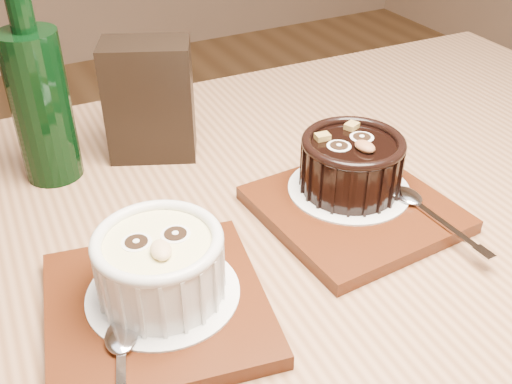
% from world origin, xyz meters
% --- Properties ---
extents(table, '(1.23, 0.84, 0.75)m').
position_xyz_m(table, '(-0.18, -0.01, 0.66)').
color(table, brown).
rests_on(table, ground).
extents(tray_left, '(0.21, 0.21, 0.01)m').
position_xyz_m(tray_left, '(-0.32, -0.04, 0.76)').
color(tray_left, '#4B1F0C').
rests_on(tray_left, table).
extents(doily_left, '(0.13, 0.13, 0.00)m').
position_xyz_m(doily_left, '(-0.31, -0.04, 0.77)').
color(doily_left, white).
rests_on(doily_left, tray_left).
extents(ramekin_white, '(0.11, 0.11, 0.06)m').
position_xyz_m(ramekin_white, '(-0.31, -0.04, 0.80)').
color(ramekin_white, silver).
rests_on(ramekin_white, doily_left).
extents(spoon_left, '(0.06, 0.14, 0.01)m').
position_xyz_m(spoon_left, '(-0.37, -0.10, 0.77)').
color(spoon_left, silver).
rests_on(spoon_left, tray_left).
extents(tray_right, '(0.19, 0.19, 0.01)m').
position_xyz_m(tray_right, '(-0.09, -0.00, 0.76)').
color(tray_right, '#4B1F0C').
rests_on(tray_right, table).
extents(doily_right, '(0.13, 0.13, 0.00)m').
position_xyz_m(doily_right, '(-0.08, 0.02, 0.77)').
color(doily_right, white).
rests_on(doily_right, tray_right).
extents(ramekin_dark, '(0.11, 0.11, 0.06)m').
position_xyz_m(ramekin_dark, '(-0.08, 0.02, 0.80)').
color(ramekin_dark, black).
rests_on(ramekin_dark, doily_right).
extents(spoon_right, '(0.03, 0.13, 0.01)m').
position_xyz_m(spoon_right, '(-0.03, -0.06, 0.77)').
color(spoon_right, silver).
rests_on(spoon_right, tray_right).
extents(condiment_stand, '(0.12, 0.10, 0.14)m').
position_xyz_m(condiment_stand, '(-0.23, 0.22, 0.82)').
color(condiment_stand, black).
rests_on(condiment_stand, table).
extents(green_bottle, '(0.06, 0.06, 0.24)m').
position_xyz_m(green_bottle, '(-0.35, 0.22, 0.84)').
color(green_bottle, black).
rests_on(green_bottle, table).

